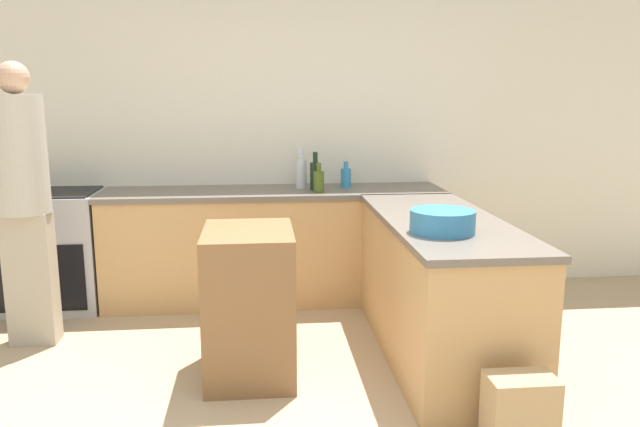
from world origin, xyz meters
TOP-DOWN VIEW (x-y plane):
  - wall_back at (0.00, 2.53)m, footprint 8.00×0.06m
  - counter_back at (0.00, 2.20)m, footprint 2.64×0.64m
  - counter_peninsula at (0.98, 0.99)m, footprint 0.69×1.84m
  - range_oven at (-1.70, 2.19)m, footprint 0.74×0.61m
  - island_table at (-0.19, 0.85)m, footprint 0.51×0.65m
  - mixing_bowl at (0.86, 0.61)m, footprint 0.35×0.35m
  - vinegar_bottle_clear at (0.22, 2.27)m, footprint 0.09×0.09m
  - dish_soap_bottle at (0.57, 2.28)m, footprint 0.08×0.08m
  - wine_bottle_dark at (0.32, 2.17)m, footprint 0.08×0.08m
  - olive_oil_bottle at (0.33, 2.05)m, footprint 0.08×0.08m
  - person_by_range at (-1.61, 1.47)m, footprint 0.32×0.32m
  - paper_bag at (1.04, -0.11)m, footprint 0.31×0.20m

SIDE VIEW (x-z plane):
  - paper_bag at x=1.04m, z-range 0.00..0.38m
  - island_table at x=-0.19m, z-range 0.00..0.87m
  - counter_back at x=0.00m, z-range 0.00..0.88m
  - counter_peninsula at x=0.98m, z-range 0.00..0.88m
  - range_oven at x=-1.70m, z-range 0.00..0.89m
  - mixing_bowl at x=0.86m, z-range 0.88..1.01m
  - dish_soap_bottle at x=0.57m, z-range 0.86..1.07m
  - olive_oil_bottle at x=0.33m, z-range 0.86..1.08m
  - person_by_range at x=-1.61m, z-range 0.09..1.90m
  - wine_bottle_dark at x=0.32m, z-range 0.85..1.15m
  - vinegar_bottle_clear at x=0.22m, z-range 0.85..1.17m
  - wall_back at x=0.00m, z-range 0.00..2.70m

